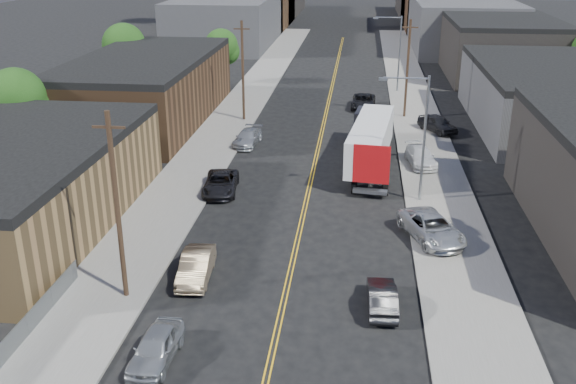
% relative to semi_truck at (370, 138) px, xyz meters
% --- Properties ---
extents(ground, '(260.00, 260.00, 0.00)m').
position_rel_semi_truck_xyz_m(ground, '(-4.50, 27.32, -2.27)').
color(ground, black).
rests_on(ground, ground).
extents(centerline, '(0.32, 120.00, 0.01)m').
position_rel_semi_truck_xyz_m(centerline, '(-4.50, 12.32, -2.27)').
color(centerline, gold).
rests_on(centerline, ground).
extents(sidewalk_left, '(5.00, 140.00, 0.15)m').
position_rel_semi_truck_xyz_m(sidewalk_left, '(-14.00, 12.32, -2.20)').
color(sidewalk_left, slate).
rests_on(sidewalk_left, ground).
extents(sidewalk_right, '(5.00, 140.00, 0.15)m').
position_rel_semi_truck_xyz_m(sidewalk_right, '(5.00, 12.32, -2.20)').
color(sidewalk_right, slate).
rests_on(sidewalk_right, ground).
extents(warehouse_tan, '(12.00, 22.00, 5.60)m').
position_rel_semi_truck_xyz_m(warehouse_tan, '(-22.50, -14.68, 0.53)').
color(warehouse_tan, olive).
rests_on(warehouse_tan, ground).
extents(warehouse_brown, '(12.00, 26.00, 6.60)m').
position_rel_semi_truck_xyz_m(warehouse_brown, '(-22.50, 11.32, 1.03)').
color(warehouse_brown, '#4B321E').
rests_on(warehouse_brown, ground).
extents(industrial_right_b, '(14.00, 24.00, 6.10)m').
position_rel_semi_truck_xyz_m(industrial_right_b, '(17.50, 13.32, 0.78)').
color(industrial_right_b, '#323234').
rests_on(industrial_right_b, ground).
extents(industrial_right_c, '(14.00, 22.00, 7.60)m').
position_rel_semi_truck_xyz_m(industrial_right_c, '(17.50, 39.32, 1.53)').
color(industrial_right_c, black).
rests_on(industrial_right_c, ground).
extents(skyline_left_a, '(16.00, 30.00, 8.00)m').
position_rel_semi_truck_xyz_m(skyline_left_a, '(-24.50, 62.32, 1.73)').
color(skyline_left_a, '#323234').
rests_on(skyline_left_a, ground).
extents(skyline_right_a, '(16.00, 30.00, 8.00)m').
position_rel_semi_truck_xyz_m(skyline_right_a, '(15.50, 62.32, 1.73)').
color(skyline_right_a, '#323234').
rests_on(skyline_right_a, ground).
extents(skyline_left_b, '(16.00, 26.00, 10.00)m').
position_rel_semi_truck_xyz_m(skyline_left_b, '(-24.50, 87.32, 2.73)').
color(skyline_left_b, '#4B321E').
rests_on(skyline_left_b, ground).
extents(skyline_right_b, '(16.00, 26.00, 10.00)m').
position_rel_semi_truck_xyz_m(skyline_right_b, '(15.50, 87.32, 2.73)').
color(skyline_right_b, '#4B321E').
rests_on(skyline_right_b, ground).
extents(skyline_left_c, '(16.00, 40.00, 7.00)m').
position_rel_semi_truck_xyz_m(skyline_left_c, '(-24.50, 107.32, 1.23)').
color(skyline_left_c, black).
rests_on(skyline_left_c, ground).
extents(skyline_right_c, '(16.00, 40.00, 7.00)m').
position_rel_semi_truck_xyz_m(skyline_right_c, '(15.50, 107.32, 1.23)').
color(skyline_right_c, black).
rests_on(skyline_right_c, ground).
extents(streetlight_near, '(3.39, 0.25, 9.00)m').
position_rel_semi_truck_xyz_m(streetlight_near, '(3.10, -7.68, 3.05)').
color(streetlight_near, gray).
rests_on(streetlight_near, ground).
extents(streetlight_far, '(3.39, 0.25, 9.00)m').
position_rel_semi_truck_xyz_m(streetlight_far, '(3.10, 27.32, 3.05)').
color(streetlight_far, gray).
rests_on(streetlight_far, ground).
extents(utility_pole_left_near, '(1.60, 0.26, 10.00)m').
position_rel_semi_truck_xyz_m(utility_pole_left_near, '(-12.70, -22.68, 2.87)').
color(utility_pole_left_near, black).
rests_on(utility_pole_left_near, ground).
extents(utility_pole_left_far, '(1.60, 0.26, 10.00)m').
position_rel_semi_truck_xyz_m(utility_pole_left_far, '(-12.70, 12.32, 2.87)').
color(utility_pole_left_far, black).
rests_on(utility_pole_left_far, ground).
extents(utility_pole_right, '(1.60, 0.26, 10.00)m').
position_rel_semi_truck_xyz_m(utility_pole_right, '(3.70, 15.32, 2.87)').
color(utility_pole_right, black).
rests_on(utility_pole_right, ground).
extents(tree_left_near, '(4.85, 4.76, 7.91)m').
position_rel_semi_truck_xyz_m(tree_left_near, '(-28.44, -2.68, 2.90)').
color(tree_left_near, black).
rests_on(tree_left_near, ground).
extents(tree_left_mid, '(5.10, 5.04, 8.37)m').
position_rel_semi_truck_xyz_m(tree_left_mid, '(-28.44, 22.32, 3.21)').
color(tree_left_mid, black).
rests_on(tree_left_mid, ground).
extents(tree_left_far, '(4.35, 4.20, 6.97)m').
position_rel_semi_truck_xyz_m(tree_left_far, '(-18.44, 29.32, 2.29)').
color(tree_left_far, black).
rests_on(tree_left_far, ground).
extents(semi_truck, '(3.97, 15.50, 3.99)m').
position_rel_semi_truck_xyz_m(semi_truck, '(0.00, 0.00, 0.00)').
color(semi_truck, silver).
rests_on(semi_truck, ground).
extents(car_left_a, '(1.86, 4.22, 1.41)m').
position_rel_semi_truck_xyz_m(car_left_a, '(-9.50, -27.75, -1.57)').
color(car_left_a, '#AFB2B4').
rests_on(car_left_a, ground).
extents(car_left_b, '(1.87, 4.59, 1.48)m').
position_rel_semi_truck_xyz_m(car_left_b, '(-9.55, -20.32, -1.53)').
color(car_left_b, '#806D53').
rests_on(car_left_b, ground).
extents(car_left_c, '(2.84, 5.32, 1.42)m').
position_rel_semi_truck_xyz_m(car_left_c, '(-10.90, -7.53, -1.56)').
color(car_left_c, black).
rests_on(car_left_c, ground).
extents(car_left_d, '(2.42, 4.90, 1.37)m').
position_rel_semi_truck_xyz_m(car_left_d, '(-10.90, 4.09, -1.59)').
color(car_left_d, '#ADB0B2').
rests_on(car_left_d, ground).
extents(car_right_oncoming, '(1.56, 4.08, 1.33)m').
position_rel_semi_truck_xyz_m(car_right_oncoming, '(0.50, -22.30, -1.61)').
color(car_right_oncoming, black).
rests_on(car_right_oncoming, ground).
extents(car_right_lot_a, '(4.37, 6.08, 1.54)m').
position_rel_semi_truck_xyz_m(car_right_lot_a, '(3.70, -14.12, -1.35)').
color(car_right_lot_a, '#B8BBBE').
rests_on(car_right_lot_a, sidewalk_right).
extents(car_right_lot_b, '(2.66, 5.05, 1.39)m').
position_rel_semi_truck_xyz_m(car_right_lot_b, '(4.15, -0.07, -1.42)').
color(car_right_lot_b, silver).
rests_on(car_right_lot_b, sidewalk_right).
extents(car_right_lot_c, '(3.95, 4.98, 1.59)m').
position_rel_semi_truck_xyz_m(car_right_lot_c, '(6.50, 9.88, -1.33)').
color(car_right_lot_c, black).
rests_on(car_right_lot_c, sidewalk_right).
extents(car_ahead_truck, '(2.74, 5.51, 1.50)m').
position_rel_semi_truck_xyz_m(car_ahead_truck, '(-0.57, 18.82, -1.52)').
color(car_ahead_truck, black).
rests_on(car_ahead_truck, ground).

